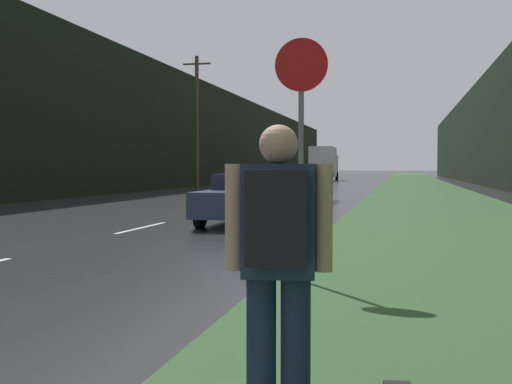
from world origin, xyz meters
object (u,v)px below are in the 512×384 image
object	(u,v)px
stop_sign	(301,134)
car_passing_far	(307,184)
hitchhiker_with_backpack	(278,258)
delivery_truck	(324,163)
car_passing_near	(248,198)

from	to	relation	value
stop_sign	car_passing_far	size ratio (longest dim) A/B	0.76
hitchhiker_with_backpack	delivery_truck	size ratio (longest dim) A/B	0.20
hitchhiker_with_backpack	car_passing_near	xyz separation A→B (m)	(-3.33, 13.11, -0.32)
car_passing_far	delivery_truck	size ratio (longest dim) A/B	0.48
stop_sign	car_passing_near	world-z (taller)	stop_sign
hitchhiker_with_backpack	delivery_truck	bearing A→B (deg)	88.57
hitchhiker_with_backpack	car_passing_near	distance (m)	13.53
hitchhiker_with_backpack	car_passing_far	size ratio (longest dim) A/B	0.42
car_passing_near	delivery_truck	distance (m)	55.44
car_passing_near	car_passing_far	size ratio (longest dim) A/B	1.15
car_passing_far	car_passing_near	bearing A→B (deg)	90.00
car_passing_near	delivery_truck	xyz separation A→B (m)	(-4.55, 55.24, 1.28)
car_passing_far	delivery_truck	bearing A→B (deg)	-84.16
car_passing_near	stop_sign	bearing A→B (deg)	108.00
stop_sign	delivery_truck	bearing A→B (deg)	96.52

